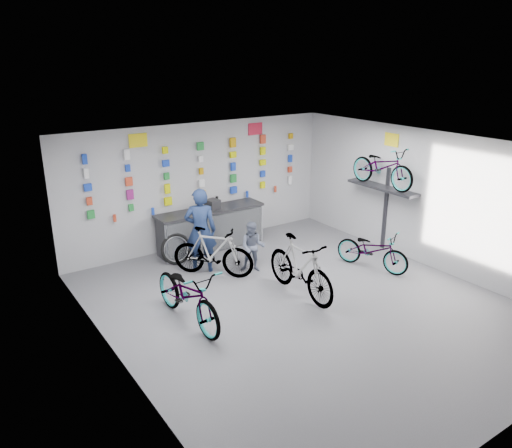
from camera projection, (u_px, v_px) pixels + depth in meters
floor at (304, 305)px, 9.46m from camera, size 8.00×8.00×0.00m
ceiling at (309, 148)px, 8.48m from camera, size 8.00×8.00×0.00m
wall_back at (200, 185)px, 12.09m from camera, size 7.00×0.00×7.00m
wall_left at (117, 277)px, 7.10m from camera, size 0.00×8.00×8.00m
wall_right at (430, 200)px, 10.83m from camera, size 0.00×8.00×8.00m
counter at (211, 229)px, 12.06m from camera, size 2.70×0.66×1.00m
merch_wall at (201, 174)px, 11.95m from camera, size 5.56×0.08×1.57m
wall_bracket at (383, 191)px, 11.69m from camera, size 0.39×1.90×2.00m
sign_left at (138, 140)px, 10.88m from camera, size 0.42×0.02×0.30m
sign_right at (255, 129)px, 12.54m from camera, size 0.42×0.02×0.30m
sign_side at (392, 140)px, 11.39m from camera, size 0.02×0.40×0.30m
bike_left at (188, 294)px, 8.69m from camera, size 0.82×2.10×1.09m
bike_center at (300, 267)px, 9.66m from camera, size 0.59×1.98×1.19m
bike_right at (372, 250)px, 10.93m from camera, size 1.08×1.78×0.88m
bike_service at (213, 252)px, 10.56m from camera, size 1.56×1.68×1.07m
bike_wall at (382, 167)px, 11.46m from camera, size 0.63×1.80×0.95m
clerk at (201, 230)px, 10.67m from camera, size 0.81×0.73×1.86m
customer at (253, 247)px, 10.78m from camera, size 0.69×0.67×1.11m
spare_wheel at (176, 249)px, 11.23m from camera, size 0.74×0.32×0.71m
register at (213, 204)px, 11.91m from camera, size 0.33×0.35×0.22m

